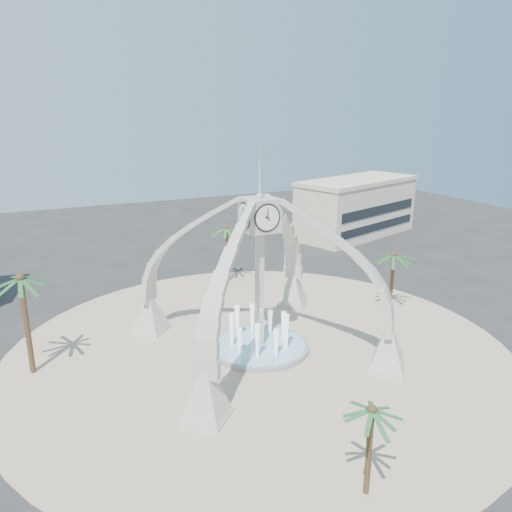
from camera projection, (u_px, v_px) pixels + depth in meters
name	position (u px, v px, depth m)	size (l,w,h in m)	color
ground	(259.00, 349.00, 40.24)	(140.00, 140.00, 0.00)	#282828
plaza	(259.00, 349.00, 40.23)	(40.00, 40.00, 0.06)	tan
clock_tower	(260.00, 273.00, 38.40)	(17.94, 17.94, 16.30)	#BCB4A8
fountain	(259.00, 346.00, 40.16)	(8.00, 8.00, 3.62)	gray
building_ne	(356.00, 207.00, 75.65)	(21.87, 14.17, 8.60)	beige
palm_east	(394.00, 255.00, 46.43)	(5.18, 5.18, 6.34)	brown
palm_west	(20.00, 280.00, 34.57)	(5.39, 5.39, 8.15)	brown
palm_north	(226.00, 229.00, 53.89)	(3.97, 3.97, 7.00)	brown
palm_south	(372.00, 411.00, 23.77)	(4.24, 4.24, 5.45)	brown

